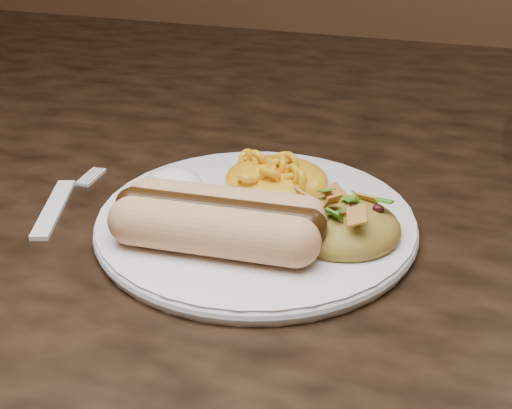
# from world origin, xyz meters

# --- Properties ---
(table) EXTENTS (1.60, 0.90, 0.75)m
(table) POSITION_xyz_m (0.00, 0.00, 0.66)
(table) COLOR #301F12
(table) RESTS_ON floor
(plate) EXTENTS (0.33, 0.33, 0.01)m
(plate) POSITION_xyz_m (0.05, -0.16, 0.76)
(plate) COLOR white
(plate) RESTS_ON table
(hotdog) EXTENTS (0.14, 0.07, 0.04)m
(hotdog) POSITION_xyz_m (0.04, -0.21, 0.78)
(hotdog) COLOR #F8B183
(hotdog) RESTS_ON plate
(mac_and_cheese) EXTENTS (0.09, 0.09, 0.03)m
(mac_and_cheese) POSITION_xyz_m (0.05, -0.10, 0.78)
(mac_and_cheese) COLOR yellow
(mac_and_cheese) RESTS_ON plate
(sour_cream) EXTENTS (0.06, 0.06, 0.03)m
(sour_cream) POSITION_xyz_m (-0.02, -0.15, 0.78)
(sour_cream) COLOR white
(sour_cream) RESTS_ON plate
(taco_salad) EXTENTS (0.09, 0.09, 0.04)m
(taco_salad) POSITION_xyz_m (0.12, -0.17, 0.78)
(taco_salad) COLOR #B34514
(taco_salad) RESTS_ON plate
(fork) EXTENTS (0.07, 0.15, 0.00)m
(fork) POSITION_xyz_m (-0.12, -0.18, 0.75)
(fork) COLOR white
(fork) RESTS_ON table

